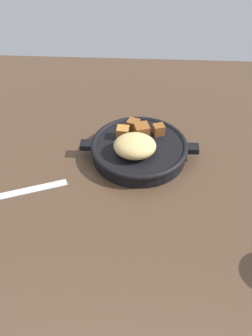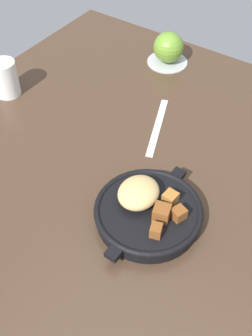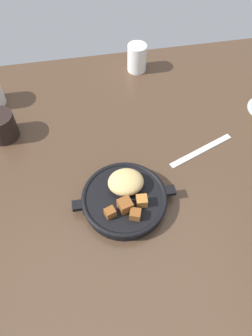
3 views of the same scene
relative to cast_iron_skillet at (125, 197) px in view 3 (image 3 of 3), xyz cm
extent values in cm
cube|color=#473323|center=(4.10, 8.02, -3.60)|extent=(112.07, 103.91, 2.40)
cylinder|color=black|center=(-0.12, -0.24, -0.86)|extent=(19.51, 19.51, 3.08)
torus|color=black|center=(-0.12, -0.24, 0.43)|extent=(20.32, 20.32, 1.20)
cube|color=black|center=(10.85, -0.24, 0.22)|extent=(2.64, 2.40, 1.20)
cube|color=black|center=(-11.08, -0.24, 0.22)|extent=(2.64, 2.40, 1.20)
ellipsoid|color=tan|center=(0.74, 2.54, 2.67)|extent=(8.49, 7.45, 3.98)
cube|color=brown|center=(-0.50, -3.21, 2.13)|extent=(3.59, 3.59, 2.90)
cube|color=brown|center=(1.34, -5.70, 1.80)|extent=(3.04, 2.94, 2.24)
cube|color=#A86B2D|center=(3.44, -2.71, 1.91)|extent=(2.66, 2.59, 2.47)
cube|color=brown|center=(-4.09, -4.25, 1.80)|extent=(2.77, 2.60, 2.25)
cube|color=silver|center=(23.38, 12.06, -2.22)|extent=(19.47, 8.77, 0.36)
cylinder|color=black|center=(-29.25, 27.47, 1.43)|extent=(8.10, 8.10, 7.65)
cylinder|color=white|center=(13.14, 49.64, 2.10)|extent=(6.14, 6.14, 9.00)
camera|label=1|loc=(-0.89, 67.51, 55.07)|focal=44.89mm
camera|label=2|loc=(-42.41, -24.21, 63.29)|focal=45.77mm
camera|label=3|loc=(-6.60, -37.14, 64.57)|focal=33.73mm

